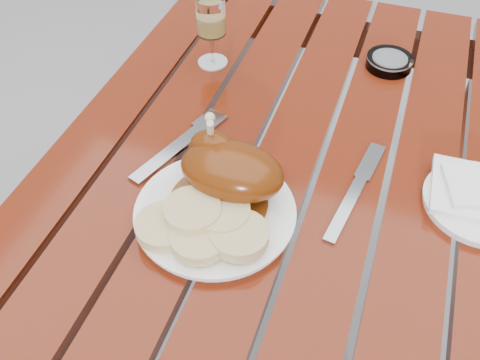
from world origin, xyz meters
name	(u,v)px	position (x,y,z in m)	size (l,w,h in m)	color
ground	(269,353)	(0.00, 0.00, 0.00)	(60.00, 60.00, 0.00)	slate
table	(275,278)	(0.00, 0.00, 0.38)	(0.80, 1.20, 0.75)	maroon
dinner_plate	(215,213)	(-0.07, -0.16, 0.76)	(0.25, 0.25, 0.02)	white
roast_duck	(228,169)	(-0.06, -0.11, 0.81)	(0.17, 0.16, 0.12)	#612A0B
bread_dumplings	(203,225)	(-0.07, -0.21, 0.78)	(0.20, 0.14, 0.04)	#D7B983
wine_glass	(212,32)	(-0.22, 0.23, 0.82)	(0.06, 0.06, 0.15)	tan
side_plate	(480,203)	(0.32, -0.01, 0.76)	(0.18, 0.18, 0.01)	white
napkin	(476,192)	(0.31, 0.00, 0.77)	(0.14, 0.13, 0.01)	white
ashtray	(389,62)	(0.13, 0.33, 0.76)	(0.09, 0.09, 0.02)	#B2B7BC
fork	(176,148)	(-0.19, -0.04, 0.75)	(0.03, 0.21, 0.01)	gray
knife	(352,197)	(0.13, -0.06, 0.75)	(0.02, 0.20, 0.01)	gray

